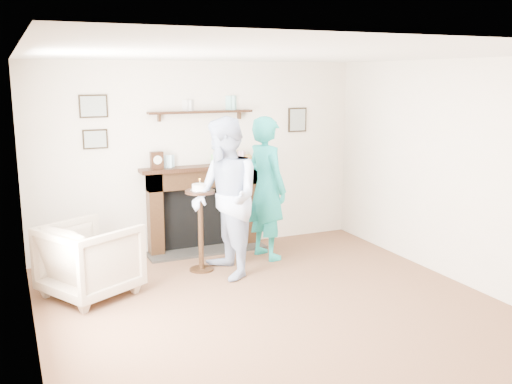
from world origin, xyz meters
The scene contains 6 objects.
ground centered at (0.00, 0.00, 0.00)m, with size 5.00×5.00×0.00m, color brown.
room_shell centered at (0.00, 0.69, 1.62)m, with size 4.54×5.02×2.52m.
armchair centered at (-1.64, 1.32, 0.00)m, with size 0.85×0.87×0.79m, color #C6AA93.
man centered at (-0.11, 1.29, 0.00)m, with size 0.91×0.71×1.87m, color silver.
woman centered at (0.63, 1.75, 0.00)m, with size 0.66×0.44×1.82m, color teal.
pedestal_table centered at (-0.31, 1.59, 0.70)m, with size 0.35×0.35×1.13m.
Camera 1 is at (-2.37, -4.69, 2.31)m, focal length 40.00 mm.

